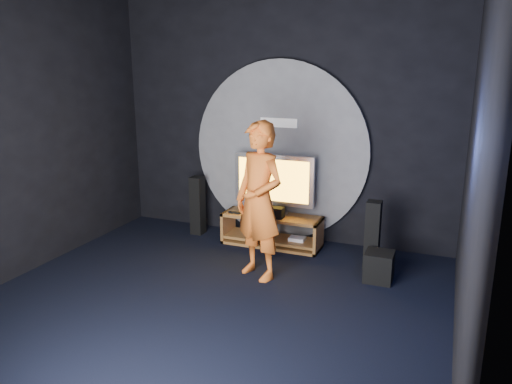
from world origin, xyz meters
TOP-DOWN VIEW (x-y plane):
  - floor at (0.00, 0.00)m, footprint 5.00×5.00m
  - back_wall at (0.00, 2.50)m, footprint 5.00×0.04m
  - left_wall at (-2.50, 0.00)m, footprint 0.04×5.00m
  - right_wall at (2.50, 0.00)m, footprint 0.04×5.00m
  - wall_disc_panel at (0.00, 2.44)m, footprint 2.60×0.11m
  - media_console at (0.04, 2.05)m, footprint 1.41×0.45m
  - tv at (0.03, 2.12)m, footprint 1.16×0.22m
  - center_speaker at (0.03, 1.96)m, footprint 0.40×0.15m
  - remote at (-0.50, 1.93)m, footprint 0.18×0.05m
  - tower_speaker_left at (-1.19, 2.11)m, footprint 0.18×0.20m
  - tower_speaker_right at (1.49, 1.74)m, footprint 0.18×0.20m
  - subwoofer at (1.63, 1.40)m, footprint 0.33×0.33m
  - player at (0.25, 1.00)m, footprint 0.82×0.71m

SIDE VIEW (x-z plane):
  - floor at x=0.00m, z-range 0.00..0.00m
  - subwoofer at x=1.63m, z-range 0.00..0.36m
  - media_console at x=0.04m, z-range -0.03..0.42m
  - tower_speaker_left at x=-1.19m, z-range 0.00..0.89m
  - tower_speaker_right at x=1.49m, z-range 0.00..0.89m
  - remote at x=-0.50m, z-range 0.45..0.47m
  - center_speaker at x=0.03m, z-range 0.45..0.60m
  - tv at x=0.03m, z-range 0.49..1.35m
  - player at x=0.25m, z-range 0.00..1.91m
  - wall_disc_panel at x=0.00m, z-range 0.00..2.60m
  - back_wall at x=0.00m, z-range 0.00..3.50m
  - left_wall at x=-2.50m, z-range 0.00..3.50m
  - right_wall at x=2.50m, z-range 0.00..3.50m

